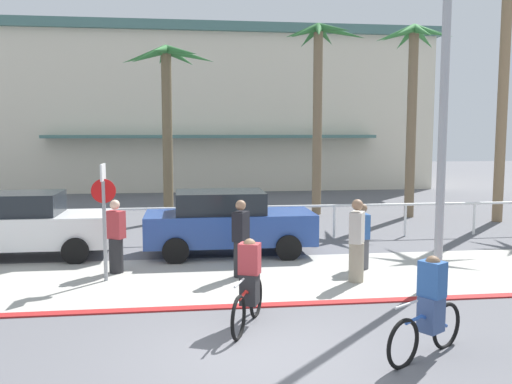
{
  "coord_description": "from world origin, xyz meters",
  "views": [
    {
      "loc": [
        -1.08,
        -7.69,
        3.23
      ],
      "look_at": [
        0.68,
        6.0,
        1.73
      ],
      "focal_mm": 38.67,
      "sensor_mm": 36.0,
      "label": 1
    }
  ],
  "objects_px": {
    "stop_sign_bike_lane": "(104,205)",
    "streetlight_curb": "(450,80)",
    "car_white_1": "(23,224)",
    "pedestrian_0": "(362,240)",
    "palm_tree_2": "(167,89)",
    "pedestrian_3": "(116,240)",
    "pedestrian_2": "(241,242)",
    "cyclist_red_1": "(249,285)",
    "palm_tree_5": "(507,29)",
    "cyclist_blue_0": "(429,309)",
    "pedestrian_1": "(357,244)",
    "palm_tree_3": "(319,75)",
    "car_blue_2": "(228,222)",
    "palm_tree_4": "(413,72)"
  },
  "relations": [
    {
      "from": "stop_sign_bike_lane",
      "to": "streetlight_curb",
      "type": "height_order",
      "value": "streetlight_curb"
    },
    {
      "from": "car_white_1",
      "to": "pedestrian_0",
      "type": "bearing_deg",
      "value": -15.47
    },
    {
      "from": "palm_tree_2",
      "to": "pedestrian_3",
      "type": "height_order",
      "value": "palm_tree_2"
    },
    {
      "from": "pedestrian_2",
      "to": "streetlight_curb",
      "type": "bearing_deg",
      "value": -16.8
    },
    {
      "from": "cyclist_red_1",
      "to": "palm_tree_5",
      "type": "bearing_deg",
      "value": 43.23
    },
    {
      "from": "cyclist_blue_0",
      "to": "pedestrian_0",
      "type": "bearing_deg",
      "value": 82.67
    },
    {
      "from": "streetlight_curb",
      "to": "pedestrian_3",
      "type": "height_order",
      "value": "streetlight_curb"
    },
    {
      "from": "pedestrian_1",
      "to": "pedestrian_2",
      "type": "distance_m",
      "value": 2.53
    },
    {
      "from": "palm_tree_2",
      "to": "pedestrian_0",
      "type": "bearing_deg",
      "value": -58.62
    },
    {
      "from": "palm_tree_3",
      "to": "car_white_1",
      "type": "distance_m",
      "value": 12.26
    },
    {
      "from": "palm_tree_2",
      "to": "pedestrian_1",
      "type": "xyz_separation_m",
      "value": [
        4.23,
        -8.83,
        -3.92
      ]
    },
    {
      "from": "car_blue_2",
      "to": "pedestrian_2",
      "type": "distance_m",
      "value": 2.39
    },
    {
      "from": "palm_tree_3",
      "to": "cyclist_blue_0",
      "type": "relative_size",
      "value": 4.73
    },
    {
      "from": "car_white_1",
      "to": "palm_tree_4",
      "type": "bearing_deg",
      "value": 22.92
    },
    {
      "from": "car_blue_2",
      "to": "cyclist_blue_0",
      "type": "bearing_deg",
      "value": -71.22
    },
    {
      "from": "palm_tree_2",
      "to": "pedestrian_1",
      "type": "relative_size",
      "value": 3.48
    },
    {
      "from": "car_white_1",
      "to": "cyclist_blue_0",
      "type": "bearing_deg",
      "value": -43.71
    },
    {
      "from": "streetlight_curb",
      "to": "palm_tree_2",
      "type": "distance_m",
      "value": 11.1
    },
    {
      "from": "cyclist_blue_0",
      "to": "palm_tree_3",
      "type": "bearing_deg",
      "value": 82.97
    },
    {
      "from": "palm_tree_3",
      "to": "palm_tree_2",
      "type": "bearing_deg",
      "value": -169.6
    },
    {
      "from": "streetlight_curb",
      "to": "cyclist_red_1",
      "type": "relative_size",
      "value": 4.38
    },
    {
      "from": "palm_tree_2",
      "to": "car_blue_2",
      "type": "bearing_deg",
      "value": -73.6
    },
    {
      "from": "car_white_1",
      "to": "pedestrian_0",
      "type": "relative_size",
      "value": 2.82
    },
    {
      "from": "cyclist_blue_0",
      "to": "pedestrian_3",
      "type": "distance_m",
      "value": 7.38
    },
    {
      "from": "pedestrian_3",
      "to": "car_white_1",
      "type": "bearing_deg",
      "value": 142.94
    },
    {
      "from": "cyclist_blue_0",
      "to": "car_white_1",
      "type": "bearing_deg",
      "value": 136.29
    },
    {
      "from": "palm_tree_5",
      "to": "car_white_1",
      "type": "bearing_deg",
      "value": -165.82
    },
    {
      "from": "car_blue_2",
      "to": "cyclist_red_1",
      "type": "height_order",
      "value": "car_blue_2"
    },
    {
      "from": "palm_tree_2",
      "to": "cyclist_blue_0",
      "type": "distance_m",
      "value": 13.98
    },
    {
      "from": "car_white_1",
      "to": "car_blue_2",
      "type": "relative_size",
      "value": 1.0
    },
    {
      "from": "palm_tree_5",
      "to": "pedestrian_0",
      "type": "distance_m",
      "value": 11.25
    },
    {
      "from": "pedestrian_3",
      "to": "stop_sign_bike_lane",
      "type": "bearing_deg",
      "value": -101.88
    },
    {
      "from": "cyclist_blue_0",
      "to": "pedestrian_1",
      "type": "distance_m",
      "value": 3.92
    },
    {
      "from": "car_white_1",
      "to": "pedestrian_1",
      "type": "bearing_deg",
      "value": -23.5
    },
    {
      "from": "pedestrian_2",
      "to": "pedestrian_3",
      "type": "bearing_deg",
      "value": 165.19
    },
    {
      "from": "cyclist_red_1",
      "to": "pedestrian_3",
      "type": "relative_size",
      "value": 1.0
    },
    {
      "from": "streetlight_curb",
      "to": "palm_tree_3",
      "type": "distance_m",
      "value": 10.49
    },
    {
      "from": "pedestrian_0",
      "to": "palm_tree_5",
      "type": "bearing_deg",
      "value": 40.93
    },
    {
      "from": "palm_tree_3",
      "to": "car_blue_2",
      "type": "height_order",
      "value": "palm_tree_3"
    },
    {
      "from": "palm_tree_2",
      "to": "pedestrian_2",
      "type": "xyz_separation_m",
      "value": [
        1.8,
        -8.12,
        -3.96
      ]
    },
    {
      "from": "pedestrian_3",
      "to": "palm_tree_2",
      "type": "bearing_deg",
      "value": 82.29
    },
    {
      "from": "palm_tree_4",
      "to": "car_white_1",
      "type": "distance_m",
      "value": 14.49
    },
    {
      "from": "palm_tree_2",
      "to": "pedestrian_0",
      "type": "height_order",
      "value": "palm_tree_2"
    },
    {
      "from": "car_white_1",
      "to": "pedestrian_0",
      "type": "distance_m",
      "value": 8.6
    },
    {
      "from": "pedestrian_3",
      "to": "palm_tree_5",
      "type": "bearing_deg",
      "value": 24.43
    },
    {
      "from": "stop_sign_bike_lane",
      "to": "palm_tree_4",
      "type": "xyz_separation_m",
      "value": [
        10.23,
        7.97,
        3.78
      ]
    },
    {
      "from": "car_blue_2",
      "to": "cyclist_red_1",
      "type": "distance_m",
      "value": 5.42
    },
    {
      "from": "palm_tree_5",
      "to": "car_blue_2",
      "type": "bearing_deg",
      "value": -157.56
    },
    {
      "from": "palm_tree_4",
      "to": "car_blue_2",
      "type": "distance_m",
      "value": 10.39
    },
    {
      "from": "pedestrian_3",
      "to": "car_blue_2",
      "type": "bearing_deg",
      "value": 31.41
    }
  ]
}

